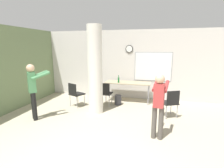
{
  "coord_description": "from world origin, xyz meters",
  "views": [
    {
      "loc": [
        1.18,
        -2.15,
        2.13
      ],
      "look_at": [
        -0.06,
        2.75,
        1.05
      ],
      "focal_mm": 28.0,
      "sensor_mm": 36.0,
      "label": 1
    }
  ],
  "objects_px": {
    "chair_table_left": "(105,92)",
    "chair_mid_room": "(170,101)",
    "folding_table": "(128,84)",
    "bottle_on_table": "(119,80)",
    "chair_near_pillar": "(75,93)",
    "person_watching_back": "(33,88)",
    "person_playing_side": "(159,101)"
  },
  "relations": [
    {
      "from": "bottle_on_table",
      "to": "person_watching_back",
      "type": "xyz_separation_m",
      "value": [
        -2.05,
        -2.29,
        0.09
      ]
    },
    {
      "from": "chair_near_pillar",
      "to": "person_playing_side",
      "type": "bearing_deg",
      "value": -29.18
    },
    {
      "from": "folding_table",
      "to": "person_playing_side",
      "type": "height_order",
      "value": "person_playing_side"
    },
    {
      "from": "folding_table",
      "to": "bottle_on_table",
      "type": "height_order",
      "value": "bottle_on_table"
    },
    {
      "from": "folding_table",
      "to": "chair_table_left",
      "type": "relative_size",
      "value": 2.01
    },
    {
      "from": "person_playing_side",
      "to": "folding_table",
      "type": "bearing_deg",
      "value": 113.01
    },
    {
      "from": "chair_near_pillar",
      "to": "person_playing_side",
      "type": "distance_m",
      "value": 3.31
    },
    {
      "from": "chair_near_pillar",
      "to": "person_watching_back",
      "type": "height_order",
      "value": "person_watching_back"
    },
    {
      "from": "bottle_on_table",
      "to": "person_playing_side",
      "type": "height_order",
      "value": "person_playing_side"
    },
    {
      "from": "chair_near_pillar",
      "to": "person_playing_side",
      "type": "height_order",
      "value": "person_playing_side"
    },
    {
      "from": "folding_table",
      "to": "chair_mid_room",
      "type": "distance_m",
      "value": 2.02
    },
    {
      "from": "chair_table_left",
      "to": "chair_mid_room",
      "type": "relative_size",
      "value": 1.0
    },
    {
      "from": "bottle_on_table",
      "to": "chair_near_pillar",
      "type": "distance_m",
      "value": 1.72
    },
    {
      "from": "chair_table_left",
      "to": "person_watching_back",
      "type": "relative_size",
      "value": 0.53
    },
    {
      "from": "folding_table",
      "to": "person_watching_back",
      "type": "xyz_separation_m",
      "value": [
        -2.38,
        -2.44,
        0.26
      ]
    },
    {
      "from": "chair_near_pillar",
      "to": "chair_table_left",
      "type": "bearing_deg",
      "value": 18.69
    },
    {
      "from": "chair_near_pillar",
      "to": "chair_table_left",
      "type": "xyz_separation_m",
      "value": [
        1.01,
        0.34,
        0.0
      ]
    },
    {
      "from": "bottle_on_table",
      "to": "chair_table_left",
      "type": "bearing_deg",
      "value": -121.3
    },
    {
      "from": "chair_near_pillar",
      "to": "person_watching_back",
      "type": "relative_size",
      "value": 0.53
    },
    {
      "from": "person_playing_side",
      "to": "person_watching_back",
      "type": "bearing_deg",
      "value": 175.79
    },
    {
      "from": "person_playing_side",
      "to": "chair_table_left",
      "type": "bearing_deg",
      "value": 133.61
    },
    {
      "from": "bottle_on_table",
      "to": "chair_mid_room",
      "type": "bearing_deg",
      "value": -32.22
    },
    {
      "from": "chair_table_left",
      "to": "person_watching_back",
      "type": "height_order",
      "value": "person_watching_back"
    },
    {
      "from": "chair_table_left",
      "to": "chair_mid_room",
      "type": "height_order",
      "value": "same"
    },
    {
      "from": "chair_table_left",
      "to": "chair_mid_room",
      "type": "distance_m",
      "value": 2.3
    },
    {
      "from": "bottle_on_table",
      "to": "chair_table_left",
      "type": "height_order",
      "value": "bottle_on_table"
    },
    {
      "from": "folding_table",
      "to": "person_watching_back",
      "type": "bearing_deg",
      "value": -134.37
    },
    {
      "from": "folding_table",
      "to": "person_watching_back",
      "type": "relative_size",
      "value": 1.06
    },
    {
      "from": "chair_near_pillar",
      "to": "person_playing_side",
      "type": "xyz_separation_m",
      "value": [
        2.87,
        -1.6,
        0.4
      ]
    },
    {
      "from": "bottle_on_table",
      "to": "chair_mid_room",
      "type": "relative_size",
      "value": 0.33
    },
    {
      "from": "folding_table",
      "to": "chair_near_pillar",
      "type": "distance_m",
      "value": 2.05
    },
    {
      "from": "bottle_on_table",
      "to": "chair_near_pillar",
      "type": "height_order",
      "value": "bottle_on_table"
    }
  ]
}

